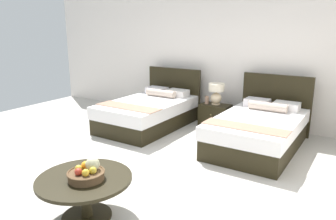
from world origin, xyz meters
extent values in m
cube|color=#BBB6AD|center=(0.00, 0.00, -0.01)|extent=(9.60, 9.38, 0.02)
cube|color=silver|center=(0.00, 2.89, 1.38)|extent=(9.60, 0.12, 2.76)
cube|color=black|center=(-1.13, 1.56, 0.15)|extent=(1.25, 2.00, 0.31)
cube|color=white|center=(-1.13, 1.56, 0.43)|extent=(1.29, 2.05, 0.23)
cube|color=black|center=(-1.11, 2.59, 0.55)|extent=(1.31, 0.08, 1.10)
cube|color=white|center=(-1.39, 2.30, 0.61)|extent=(0.45, 0.31, 0.14)
cube|color=white|center=(-0.85, 2.29, 0.61)|extent=(0.45, 0.31, 0.14)
cylinder|color=beige|center=(-1.12, 2.06, 0.62)|extent=(0.68, 0.16, 0.15)
cube|color=#9F765F|center=(-1.13, 0.98, 0.55)|extent=(1.29, 0.40, 0.01)
cube|color=black|center=(1.13, 1.56, 0.16)|extent=(1.23, 2.01, 0.33)
cube|color=white|center=(1.13, 1.56, 0.44)|extent=(1.27, 2.05, 0.22)
cube|color=black|center=(1.14, 2.59, 0.56)|extent=(1.29, 0.08, 1.12)
cube|color=white|center=(0.87, 2.30, 0.62)|extent=(0.44, 0.31, 0.14)
cube|color=white|center=(1.40, 2.30, 0.62)|extent=(0.44, 0.31, 0.14)
cylinder|color=beige|center=(1.13, 2.06, 0.62)|extent=(0.66, 0.16, 0.15)
cube|color=#9F765F|center=(1.12, 0.92, 0.55)|extent=(1.27, 0.37, 0.01)
cube|color=black|center=(0.04, 2.29, 0.24)|extent=(0.58, 0.40, 0.47)
sphere|color=tan|center=(0.04, 2.08, 0.31)|extent=(0.02, 0.02, 0.02)
cylinder|color=beige|center=(0.04, 2.31, 0.48)|extent=(0.17, 0.17, 0.02)
ellipsoid|color=beige|center=(0.04, 2.31, 0.60)|extent=(0.22, 0.22, 0.21)
cylinder|color=#99844C|center=(0.04, 2.31, 0.73)|extent=(0.02, 0.02, 0.04)
cylinder|color=beige|center=(0.04, 2.31, 0.82)|extent=(0.31, 0.31, 0.15)
cylinder|color=#98735C|center=(-0.14, 2.25, 0.55)|extent=(0.08, 0.08, 0.15)
torus|color=#98735C|center=(-0.14, 2.25, 0.63)|extent=(0.08, 0.08, 0.01)
cylinder|color=black|center=(0.19, -1.39, 0.01)|extent=(0.53, 0.53, 0.02)
cylinder|color=black|center=(0.19, -1.39, 0.21)|extent=(0.12, 0.12, 0.43)
cylinder|color=black|center=(0.19, -1.39, 0.45)|extent=(0.99, 0.99, 0.04)
cylinder|color=brown|center=(0.24, -1.41, 0.50)|extent=(0.37, 0.37, 0.08)
torus|color=brown|center=(0.24, -1.41, 0.54)|extent=(0.39, 0.39, 0.02)
sphere|color=#BDBB8E|center=(0.26, -1.33, 0.61)|extent=(0.15, 0.15, 0.15)
sphere|color=orange|center=(0.19, -1.35, 0.58)|extent=(0.09, 0.09, 0.09)
sphere|color=gold|center=(0.17, -1.43, 0.58)|extent=(0.07, 0.07, 0.07)
sphere|color=#B83425|center=(0.22, -1.49, 0.58)|extent=(0.08, 0.08, 0.08)
sphere|color=gold|center=(0.30, -1.47, 0.58)|extent=(0.08, 0.08, 0.08)
sphere|color=gold|center=(0.32, -1.39, 0.58)|extent=(0.08, 0.08, 0.08)
camera|label=1|loc=(2.55, -3.51, 1.98)|focal=34.30mm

